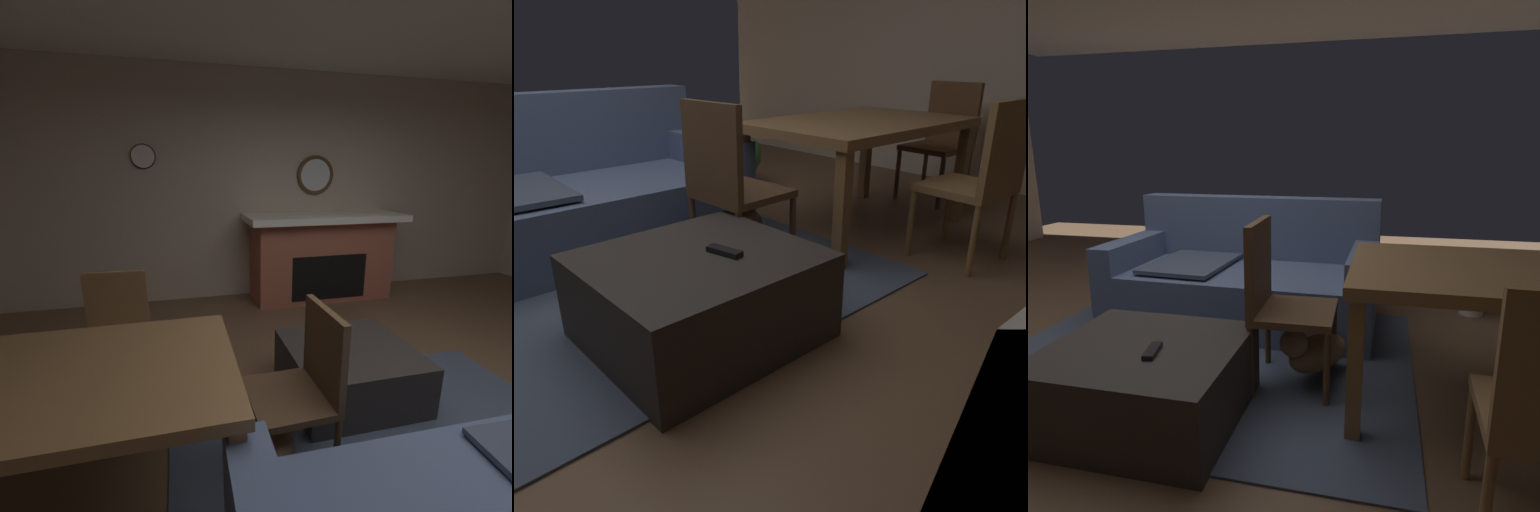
# 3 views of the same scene
# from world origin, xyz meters

# --- Properties ---
(floor) EXTENTS (8.98, 8.98, 0.00)m
(floor) POSITION_xyz_m (0.00, 0.00, 0.00)
(floor) COLOR brown
(area_rug) EXTENTS (2.60, 2.00, 0.01)m
(area_rug) POSITION_xyz_m (0.29, 0.01, 0.01)
(area_rug) COLOR #3D475B
(area_rug) RESTS_ON ground
(couch) EXTENTS (2.00, 1.01, 0.92)m
(couch) POSITION_xyz_m (0.35, 0.75, 0.32)
(couch) COLOR #4C5B7F
(couch) RESTS_ON ground
(ottoman_coffee_table) EXTENTS (0.90, 0.81, 0.39)m
(ottoman_coffee_table) POSITION_xyz_m (0.29, -0.67, 0.19)
(ottoman_coffee_table) COLOR #2D2826
(ottoman_coffee_table) RESTS_ON ground
(tv_remote) EXTENTS (0.08, 0.17, 0.02)m
(tv_remote) POSITION_xyz_m (0.37, -0.74, 0.40)
(tv_remote) COLOR black
(tv_remote) RESTS_ON ottoman_coffee_table
(dining_table) EXTENTS (1.43, 0.96, 0.74)m
(dining_table) POSITION_xyz_m (1.94, -0.18, 0.66)
(dining_table) COLOR brown
(dining_table) RESTS_ON ground
(dining_chair_west) EXTENTS (0.46, 0.46, 0.93)m
(dining_chair_west) POSITION_xyz_m (0.83, -0.19, 0.52)
(dining_chair_west) COLOR #513823
(dining_chair_west) RESTS_ON ground
(potted_plant) EXTENTS (0.32, 0.32, 0.46)m
(potted_plant) POSITION_xyz_m (2.10, 1.22, 0.26)
(potted_plant) COLOR beige
(potted_plant) RESTS_ON ground
(small_dog) EXTENTS (0.41, 0.45, 0.30)m
(small_dog) POSITION_xyz_m (1.02, -0.10, 0.17)
(small_dog) COLOR #8C6B4C
(small_dog) RESTS_ON ground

